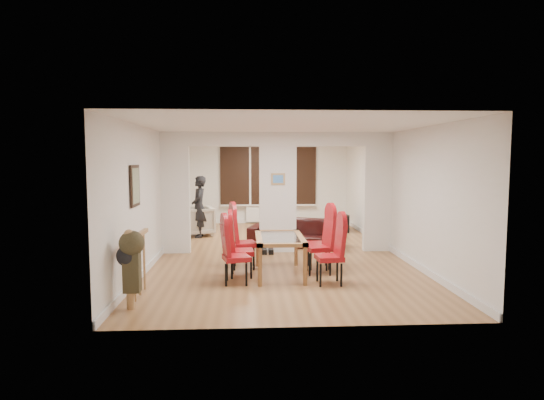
{
  "coord_description": "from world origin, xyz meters",
  "views": [
    {
      "loc": [
        -0.66,
        -9.81,
        2.03
      ],
      "look_at": [
        -0.09,
        0.6,
        1.08
      ],
      "focal_mm": 30.0,
      "sensor_mm": 36.0,
      "label": 1
    }
  ],
  "objects": [
    {
      "name": "shoes",
      "position": [
        -0.23,
        -0.21,
        0.05
      ],
      "size": [
        0.25,
        0.27,
        0.1
      ],
      "primitive_type": null,
      "color": "black",
      "rests_on": "floor"
    },
    {
      "name": "bowl",
      "position": [
        -0.03,
        2.29,
        0.26
      ],
      "size": [
        0.21,
        0.21,
        0.05
      ],
      "primitive_type": "imported",
      "color": "black",
      "rests_on": "coffee_table"
    },
    {
      "name": "pillar_photo",
      "position": [
        0.0,
        -0.1,
        1.6
      ],
      "size": [
        0.3,
        0.03,
        0.25
      ],
      "primitive_type": "cube",
      "color": "#4C8CD8",
      "rests_on": "divider_wall"
    },
    {
      "name": "dining_table",
      "position": [
        -0.1,
        -2.02,
        0.34
      ],
      "size": [
        0.83,
        1.47,
        0.69
      ],
      "primitive_type": null,
      "color": "#8D5E34",
      "rests_on": "floor"
    },
    {
      "name": "radiator",
      "position": [
        0.0,
        4.4,
        0.3
      ],
      "size": [
        1.4,
        0.08,
        0.5
      ],
      "primitive_type": "cube",
      "color": "white",
      "rests_on": "floor"
    },
    {
      "name": "dining_chair_ra",
      "position": [
        0.66,
        -2.63,
        0.52
      ],
      "size": [
        0.45,
        0.45,
        1.04
      ],
      "primitive_type": null,
      "rotation": [
        0.0,
        0.0,
        0.08
      ],
      "color": "maroon",
      "rests_on": "floor"
    },
    {
      "name": "dining_chair_rb",
      "position": [
        0.6,
        -1.94,
        0.55
      ],
      "size": [
        0.52,
        0.52,
        1.1
      ],
      "primitive_type": null,
      "rotation": [
        0.0,
        0.0,
        0.22
      ],
      "color": "maroon",
      "rests_on": "floor"
    },
    {
      "name": "sofa",
      "position": [
        0.46,
        0.71,
        0.31
      ],
      "size": [
        2.28,
        1.43,
        0.62
      ],
      "primitive_type": "imported",
      "rotation": [
        0.0,
        0.0,
        -0.3
      ],
      "color": "black",
      "rests_on": "floor"
    },
    {
      "name": "television",
      "position": [
        2.0,
        2.77,
        0.25
      ],
      "size": [
        0.86,
        0.15,
        0.5
      ],
      "primitive_type": "imported",
      "rotation": [
        0.0,
        0.0,
        1.61
      ],
      "color": "black",
      "rests_on": "floor"
    },
    {
      "name": "bay_window_blinds",
      "position": [
        0.0,
        4.44,
        1.5
      ],
      "size": [
        3.0,
        0.08,
        1.8
      ],
      "primitive_type": "cube",
      "color": "black",
      "rests_on": "room_walls"
    },
    {
      "name": "room_walls",
      "position": [
        0.0,
        0.0,
        1.3
      ],
      "size": [
        5.0,
        9.0,
        2.6
      ],
      "primitive_type": null,
      "color": "silver",
      "rests_on": "floor"
    },
    {
      "name": "dining_chair_la",
      "position": [
        -0.84,
        -2.51,
        0.51
      ],
      "size": [
        0.49,
        0.49,
        1.01
      ],
      "primitive_type": null,
      "rotation": [
        0.0,
        0.0,
        0.25
      ],
      "color": "maroon",
      "rests_on": "floor"
    },
    {
      "name": "stair_newel",
      "position": [
        -2.25,
        -3.2,
        0.55
      ],
      "size": [
        0.4,
        1.2,
        1.1
      ],
      "primitive_type": null,
      "color": "#A1764A",
      "rests_on": "floor"
    },
    {
      "name": "dining_chair_lc",
      "position": [
        -0.73,
        -1.47,
        0.54
      ],
      "size": [
        0.53,
        0.53,
        1.08
      ],
      "primitive_type": null,
      "rotation": [
        0.0,
        0.0,
        0.26
      ],
      "color": "maroon",
      "rests_on": "floor"
    },
    {
      "name": "coffee_table",
      "position": [
        0.03,
        2.32,
        0.12
      ],
      "size": [
        1.12,
        0.71,
        0.24
      ],
      "primitive_type": null,
      "rotation": [
        0.0,
        0.0,
        -0.2
      ],
      "color": "black",
      "rests_on": "floor"
    },
    {
      "name": "pendant_light",
      "position": [
        0.3,
        3.3,
        2.15
      ],
      "size": [
        0.36,
        0.36,
        0.36
      ],
      "primitive_type": "sphere",
      "color": "orange",
      "rests_on": "room_walls"
    },
    {
      "name": "wall_poster",
      "position": [
        -2.47,
        -2.4,
        1.6
      ],
      "size": [
        0.04,
        0.52,
        0.67
      ],
      "primitive_type": "cube",
      "color": "gray",
      "rests_on": "room_walls"
    },
    {
      "name": "floor",
      "position": [
        0.0,
        0.0,
        0.0
      ],
      "size": [
        5.0,
        9.0,
        0.01
      ],
      "primitive_type": "cube",
      "color": "olive",
      "rests_on": "ground"
    },
    {
      "name": "dining_chair_lb",
      "position": [
        -0.76,
        -2.07,
        0.51
      ],
      "size": [
        0.44,
        0.44,
        1.02
      ],
      "primitive_type": null,
      "rotation": [
        0.0,
        0.0,
        0.08
      ],
      "color": "maroon",
      "rests_on": "floor"
    },
    {
      "name": "divider_wall",
      "position": [
        0.0,
        0.0,
        1.3
      ],
      "size": [
        5.0,
        0.18,
        2.6
      ],
      "primitive_type": "cube",
      "color": "white",
      "rests_on": "floor"
    },
    {
      "name": "person",
      "position": [
        -1.91,
        1.96,
        0.8
      ],
      "size": [
        0.6,
        0.41,
        1.59
      ],
      "primitive_type": "imported",
      "rotation": [
        0.0,
        0.0,
        -1.52
      ],
      "color": "black",
      "rests_on": "floor"
    },
    {
      "name": "armchair",
      "position": [
        -2.0,
        2.22,
        0.39
      ],
      "size": [
        1.02,
        1.04,
        0.77
      ],
      "primitive_type": "imported",
      "rotation": [
        0.0,
        0.0,
        -1.3
      ],
      "color": "#B9AE9C",
      "rests_on": "floor"
    },
    {
      "name": "bottle",
      "position": [
        -0.21,
        2.42,
        0.39
      ],
      "size": [
        0.08,
        0.08,
        0.3
      ],
      "primitive_type": "cylinder",
      "color": "#143F19",
      "rests_on": "coffee_table"
    },
    {
      "name": "dining_chair_rc",
      "position": [
        0.66,
        -1.53,
        0.52
      ],
      "size": [
        0.42,
        0.42,
        1.05
      ],
      "primitive_type": null,
      "rotation": [
        0.0,
        0.0,
        0.01
      ],
      "color": "maroon",
      "rests_on": "floor"
    }
  ]
}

